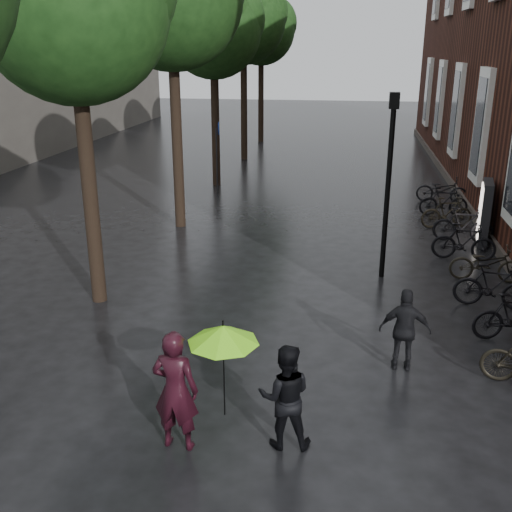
% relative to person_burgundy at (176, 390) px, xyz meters
% --- Properties ---
extents(street_trees, '(4.33, 34.03, 8.91)m').
position_rel_person_burgundy_xyz_m(street_trees, '(-3.08, 13.68, 5.43)').
color(street_trees, black).
rests_on(street_trees, ground).
extents(person_burgundy, '(0.69, 0.48, 1.81)m').
position_rel_person_burgundy_xyz_m(person_burgundy, '(0.00, 0.00, 0.00)').
color(person_burgundy, black).
rests_on(person_burgundy, ground).
extents(person_black, '(0.83, 0.68, 1.58)m').
position_rel_person_burgundy_xyz_m(person_black, '(1.50, 0.27, -0.12)').
color(person_black, black).
rests_on(person_black, ground).
extents(lime_umbrella, '(1.00, 1.00, 1.47)m').
position_rel_person_burgundy_xyz_m(lime_umbrella, '(0.66, 0.13, 0.86)').
color(lime_umbrella, black).
rests_on(lime_umbrella, ground).
extents(pedestrian_walking, '(0.90, 0.40, 1.52)m').
position_rel_person_burgundy_xyz_m(pedestrian_walking, '(3.33, 2.72, -0.15)').
color(pedestrian_walking, black).
rests_on(pedestrian_walking, ground).
extents(parked_bicycles, '(2.07, 13.52, 1.03)m').
position_rel_person_burgundy_xyz_m(parked_bicycles, '(5.49, 9.15, -0.42)').
color(parked_bicycles, black).
rests_on(parked_bicycles, ground).
extents(ad_lightbox, '(0.28, 1.21, 1.83)m').
position_rel_person_burgundy_xyz_m(ad_lightbox, '(6.12, 10.36, 0.01)').
color(ad_lightbox, black).
rests_on(ad_lightbox, ground).
extents(lamp_post, '(0.23, 0.23, 4.44)m').
position_rel_person_burgundy_xyz_m(lamp_post, '(3.16, 7.24, 1.79)').
color(lamp_post, black).
rests_on(lamp_post, ground).
extents(cycle_sign, '(0.14, 0.50, 2.72)m').
position_rel_person_burgundy_xyz_m(cycle_sign, '(-2.77, 15.43, 0.89)').
color(cycle_sign, '#262628').
rests_on(cycle_sign, ground).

